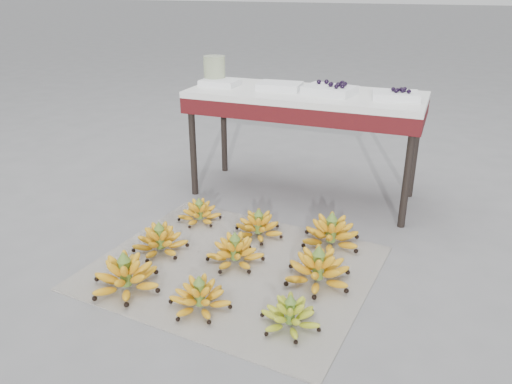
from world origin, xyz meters
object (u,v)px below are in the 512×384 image
(bunch_front_right, at_px, (290,315))
(tray_left, at_px, (280,86))
(newspaper_mat, at_px, (234,267))
(bunch_mid_right, at_px, (318,270))
(bunch_back_right, at_px, (331,234))
(glass_jar, at_px, (214,70))
(bunch_back_center, at_px, (259,226))
(bunch_mid_left, at_px, (160,241))
(bunch_front_left, at_px, (126,276))
(vendor_table, at_px, (305,104))
(tray_far_left, at_px, (220,83))
(bunch_front_center, at_px, (200,297))
(tray_far_right, at_px, (396,95))
(bunch_mid_center, at_px, (235,252))
(tray_right, at_px, (330,90))
(bunch_back_left, at_px, (199,213))

(bunch_front_right, xyz_separation_m, tray_left, (-0.49, 1.28, 0.62))
(newspaper_mat, bearing_deg, bunch_front_right, -40.10)
(bunch_mid_right, xyz_separation_m, bunch_back_right, (-0.03, 0.36, -0.00))
(glass_jar, bearing_deg, bunch_back_center, -50.23)
(bunch_mid_left, bearing_deg, bunch_front_left, -88.14)
(vendor_table, distance_m, tray_far_left, 0.55)
(bunch_back_center, xyz_separation_m, vendor_table, (0.05, 0.62, 0.52))
(bunch_front_center, bearing_deg, tray_far_right, 56.95)
(bunch_front_left, distance_m, bunch_front_center, 0.36)
(bunch_mid_center, bearing_deg, tray_far_left, 121.07)
(glass_jar, bearing_deg, bunch_mid_center, -60.41)
(bunch_mid_left, distance_m, bunch_mid_right, 0.80)
(bunch_mid_right, relative_size, tray_right, 1.30)
(bunch_front_left, height_order, tray_left, tray_left)
(bunch_back_left, xyz_separation_m, glass_jar, (-0.18, 0.62, 0.68))
(tray_left, xyz_separation_m, glass_jar, (-0.44, 0.03, 0.06))
(bunch_mid_left, distance_m, glass_jar, 1.21)
(bunch_front_left, relative_size, bunch_back_center, 1.28)
(bunch_back_left, bearing_deg, bunch_front_right, -58.04)
(bunch_mid_right, bearing_deg, bunch_front_left, -178.69)
(bunch_back_left, relative_size, glass_jar, 1.72)
(bunch_front_center, relative_size, tray_left, 1.13)
(bunch_mid_center, bearing_deg, bunch_back_center, 91.64)
(newspaper_mat, height_order, bunch_back_center, bunch_back_center)
(bunch_mid_left, xyz_separation_m, tray_far_right, (0.96, 0.94, 0.61))
(bunch_front_left, relative_size, bunch_mid_center, 1.37)
(bunch_mid_center, xyz_separation_m, bunch_back_center, (0.01, 0.30, -0.00))
(newspaper_mat, height_order, bunch_front_right, bunch_front_right)
(bunch_mid_center, distance_m, bunch_back_left, 0.50)
(tray_far_right, bearing_deg, bunch_mid_left, -135.78)
(bunch_mid_left, relative_size, bunch_back_right, 0.74)
(bunch_back_left, distance_m, vendor_table, 0.89)
(bunch_back_left, distance_m, tray_left, 0.89)
(bunch_back_left, relative_size, tray_far_right, 1.05)
(bunch_front_center, height_order, vendor_table, vendor_table)
(bunch_mid_right, bearing_deg, bunch_front_right, -117.21)
(bunch_front_center, distance_m, bunch_back_left, 0.81)
(bunch_front_right, relative_size, bunch_back_left, 1.02)
(bunch_front_right, height_order, tray_far_left, tray_far_left)
(vendor_table, distance_m, tray_left, 0.19)
(newspaper_mat, xyz_separation_m, tray_right, (0.20, 0.95, 0.68))
(bunch_front_right, xyz_separation_m, bunch_back_left, (-0.75, 0.70, -0.00))
(bunch_back_left, distance_m, bunch_back_center, 0.37)
(newspaper_mat, xyz_separation_m, bunch_front_left, (-0.36, -0.34, 0.07))
(newspaper_mat, relative_size, vendor_table, 0.92)
(tray_left, bearing_deg, tray_right, -3.21)
(glass_jar, bearing_deg, bunch_front_right, -54.73)
(newspaper_mat, relative_size, bunch_back_left, 4.33)
(bunch_front_left, height_order, tray_right, tray_right)
(bunch_back_center, bearing_deg, tray_far_right, 57.59)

